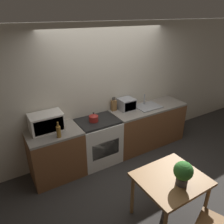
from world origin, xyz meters
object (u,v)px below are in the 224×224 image
at_px(microwave, 46,122).
at_px(bottle, 59,131).
at_px(toaster_oven, 127,104).
at_px(stove_range, 98,141).
at_px(dining_table, 171,183).
at_px(kettle, 94,117).

xyz_separation_m(microwave, bottle, (0.10, -0.32, -0.05)).
distance_m(microwave, toaster_oven, 1.66).
distance_m(stove_range, microwave, 1.10).
bearing_deg(stove_range, toaster_oven, 10.66).
bearing_deg(bottle, microwave, 107.38).
height_order(microwave, toaster_oven, microwave).
xyz_separation_m(toaster_oven, dining_table, (-0.54, -1.85, -0.38)).
distance_m(kettle, dining_table, 1.77).
height_order(kettle, dining_table, kettle).
bearing_deg(kettle, bottle, -163.99).
bearing_deg(stove_range, dining_table, -83.12).
bearing_deg(toaster_oven, kettle, -170.77).
relative_size(bottle, dining_table, 0.30).
distance_m(stove_range, kettle, 0.54).
xyz_separation_m(stove_range, kettle, (-0.08, 0.01, 0.53)).
bearing_deg(toaster_oven, microwave, -179.08).
height_order(stove_range, dining_table, stove_range).
xyz_separation_m(stove_range, toaster_oven, (0.75, 0.14, 0.57)).
bearing_deg(dining_table, kettle, 99.38).
bearing_deg(kettle, stove_range, -4.99).
xyz_separation_m(stove_range, bottle, (-0.81, -0.20, 0.56)).
relative_size(stove_range, dining_table, 1.01).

